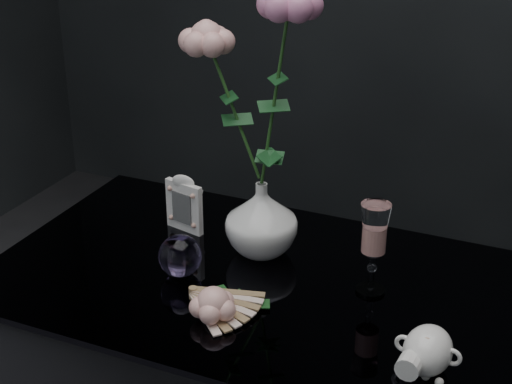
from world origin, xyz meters
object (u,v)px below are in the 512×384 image
at_px(wine_glass, 373,249).
at_px(loose_rose, 213,304).
at_px(vase, 261,219).
at_px(picture_frame, 184,203).
at_px(pearl_jar, 428,348).
at_px(paperweight, 180,256).

height_order(wine_glass, loose_rose, wine_glass).
distance_m(vase, wine_glass, 0.24).
height_order(wine_glass, picture_frame, wine_glass).
xyz_separation_m(picture_frame, loose_rose, (0.20, -0.26, -0.03)).
xyz_separation_m(wine_glass, picture_frame, (-0.41, 0.07, -0.02)).
height_order(picture_frame, pearl_jar, picture_frame).
relative_size(vase, pearl_jar, 0.55).
height_order(paperweight, loose_rose, paperweight).
relative_size(wine_glass, picture_frame, 1.40).
bearing_deg(loose_rose, vase, 99.82).
bearing_deg(picture_frame, paperweight, -50.84).
bearing_deg(pearl_jar, paperweight, 172.32).
relative_size(vase, picture_frame, 1.18).
bearing_deg(loose_rose, wine_glass, 46.78).
xyz_separation_m(wine_glass, loose_rose, (-0.21, -0.19, -0.06)).
distance_m(wine_glass, picture_frame, 0.42).
bearing_deg(pearl_jar, wine_glass, 131.33).
distance_m(vase, loose_rose, 0.24).
bearing_deg(wine_glass, picture_frame, 169.83).
distance_m(paperweight, loose_rose, 0.16).
xyz_separation_m(vase, pearl_jar, (0.37, -0.23, -0.03)).
bearing_deg(pearl_jar, picture_frame, 158.74).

